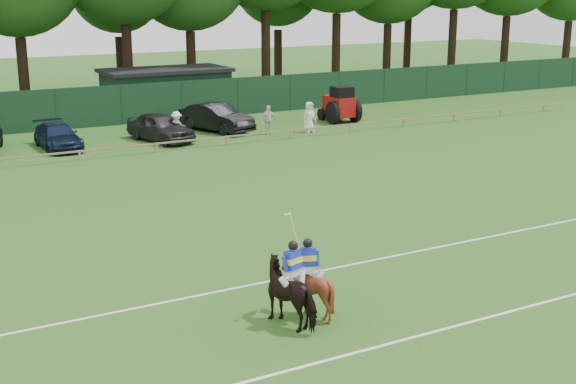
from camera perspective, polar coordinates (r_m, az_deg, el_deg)
ground at (r=24.41m, az=2.39°, el=-4.91°), size 160.00×160.00×0.00m
horse_dark at (r=19.56m, az=0.37°, el=-7.48°), size 1.43×2.10×1.62m
horse_chestnut at (r=20.04m, az=1.44°, el=-7.12°), size 1.62×1.71×1.50m
sedan_navy at (r=42.64m, az=-16.68°, el=3.97°), size 1.93×4.56×1.31m
hatch_grey at (r=43.44m, az=-9.42°, el=4.77°), size 3.03×4.97×1.58m
estate_black at (r=46.08m, az=-5.32°, el=5.51°), size 3.31×5.26×1.64m
spectator_left at (r=43.04m, az=-8.25°, el=4.80°), size 1.18×0.78×1.70m
spectator_mid at (r=44.95m, az=-1.49°, el=5.37°), size 1.01×0.47×1.69m
spectator_right at (r=45.58m, az=1.59°, el=5.58°), size 0.94×0.67×1.80m
rider_dark at (r=19.29m, az=0.40°, el=-5.48°), size 0.92×0.52×1.41m
rider_chestnut at (r=19.77m, az=1.45°, el=-5.25°), size 0.91×0.75×2.05m
pitch_lines at (r=21.70m, az=7.24°, el=-7.59°), size 60.00×5.10×0.01m
pitch_rail at (r=40.22m, az=-11.06°, el=3.39°), size 62.10×0.10×0.50m
perimeter_fence at (r=48.61m, az=-14.46°, el=6.11°), size 92.08×0.08×2.50m
utility_shed at (r=53.18m, az=-9.02°, el=7.42°), size 8.40×4.40×3.04m
tree_row at (r=56.95m, az=-14.51°, el=6.06°), size 96.00×12.00×21.00m
tractor at (r=49.26m, az=3.87°, el=6.45°), size 1.97×2.79×2.27m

